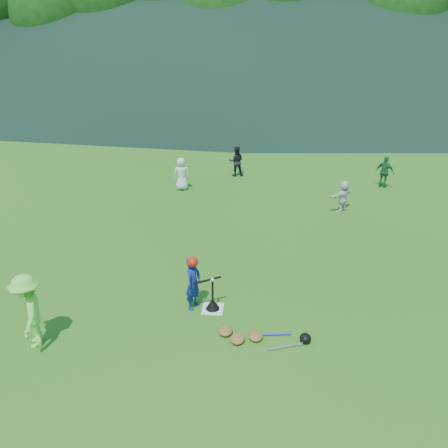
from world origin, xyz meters
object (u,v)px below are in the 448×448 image
equipment_pile (256,336)px  batter_child (193,283)px  home_plate (213,309)px  adult_coach (29,311)px  fielder_c (385,172)px  fielder_d (343,196)px  fielder_b (236,161)px  batting_tee (213,304)px  fielder_a (182,174)px

equipment_pile → batter_child: bearing=145.2°
equipment_pile → home_plate: bearing=136.5°
adult_coach → fielder_c: 13.25m
adult_coach → equipment_pile: 4.28m
fielder_c → fielder_d: (-1.92, -2.56, -0.08)m
fielder_b → fielder_d: fielder_b is taller
batting_tee → equipment_pile: size_ratio=0.38×
batter_child → fielder_b: (0.25, 9.38, 0.02)m
fielder_a → adult_coach: bearing=71.2°
fielder_c → equipment_pile: size_ratio=0.68×
batter_child → fielder_a: (-1.66, 7.49, 0.01)m
fielder_d → batting_tee: 6.96m
home_plate → fielder_d: 6.96m
fielder_b → fielder_c: bearing=162.8°
equipment_pile → fielder_b: bearing=96.2°
batter_child → fielder_c: bearing=-13.3°
batter_child → fielder_a: fielder_a is taller
adult_coach → batter_child: bearing=95.4°
batting_tee → equipment_pile: batting_tee is taller
home_plate → fielder_c: (5.50, 8.51, 0.60)m
home_plate → fielder_b: size_ratio=0.37×
batter_child → home_plate: bearing=-74.9°
home_plate → equipment_pile: size_ratio=0.25×
fielder_b → equipment_pile: 10.40m
fielder_d → fielder_a: bearing=-59.4°
home_plate → adult_coach: (-3.24, -1.45, 0.74)m
batter_child → fielder_c: fielder_c is taller
fielder_d → adult_coach: bearing=3.6°
batter_child → fielder_b: 9.38m
home_plate → batting_tee: (0.00, 0.00, 0.12)m
fielder_b → fielder_c: 5.74m
fielder_a → equipment_pile: 8.98m
fielder_c → adult_coach: bearing=83.7°
equipment_pile → adult_coach: bearing=-172.6°
fielder_b → fielder_d: (3.75, -3.48, -0.09)m
home_plate → equipment_pile: (0.95, -0.90, 0.06)m
adult_coach → batting_tee: adult_coach is taller
home_plate → batter_child: size_ratio=0.38×
fielder_a → equipment_pile: fielder_a is taller
home_plate → batter_child: bearing=173.4°
batter_child → fielder_a: size_ratio=0.98×
batting_tee → fielder_b: bearing=91.0°
fielder_a → fielder_d: fielder_a is taller
fielder_a → fielder_d: bearing=152.9°
fielder_c → fielder_b: bearing=25.9°
fielder_a → equipment_pile: bearing=98.3°
fielder_c → fielder_d: fielder_c is taller
home_plate → equipment_pile: equipment_pile is taller
adult_coach → fielder_a: bearing=150.1°
batting_tee → fielder_d: bearing=58.9°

